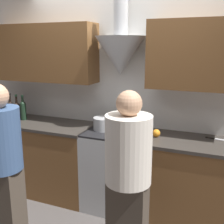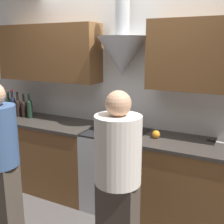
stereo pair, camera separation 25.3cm
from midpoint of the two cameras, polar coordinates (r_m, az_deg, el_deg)
The scene contains 16 objects.
ground_plane at distance 3.33m, azimuth -4.09°, elevation -21.29°, with size 12.00×12.00×0.00m, color #4C4744.
wall_back at distance 3.35m, azimuth -0.86°, elevation 6.24°, with size 8.40×0.56×2.60m.
counter_left at distance 3.89m, azimuth -16.00°, elevation -8.66°, with size 1.46×0.62×0.94m.
counter_right at distance 3.15m, azimuth 13.19°, elevation -13.83°, with size 1.07×0.62×0.94m.
stove_range at distance 3.37m, azimuth -1.52°, elevation -11.56°, with size 0.66×0.60×0.94m.
wine_bottle_0 at distance 4.15m, azimuth -23.41°, elevation 0.86°, with size 0.07×0.07×0.33m.
wine_bottle_1 at distance 4.07m, azimuth -22.63°, elevation 0.89°, with size 0.08×0.08×0.37m.
wine_bottle_2 at distance 4.02m, azimuth -21.63°, elevation 0.60°, with size 0.07×0.07×0.34m.
wine_bottle_3 at distance 3.96m, azimuth -20.49°, elevation 0.44°, with size 0.08×0.08×0.33m.
wine_bottle_4 at distance 3.89m, azimuth -19.40°, elevation 0.47°, with size 0.08×0.08×0.33m.
stock_pot at distance 3.26m, azimuth -3.84°, elevation -2.38°, with size 0.25×0.25×0.14m.
mixing_bowl at distance 3.15m, azimuth 1.03°, elevation -3.61°, with size 0.23×0.23×0.07m.
orange_fruit at distance 3.02m, azimuth 6.64°, elevation -4.31°, with size 0.08×0.08×0.08m.
chefs_knife at distance 3.08m, azimuth 18.59°, elevation -5.33°, with size 0.25×0.08×0.01m.
person_foreground_left at distance 2.67m, azimuth -23.96°, elevation -10.21°, with size 0.35×0.35×1.60m.
person_foreground_right at distance 2.27m, azimuth 0.00°, elevation -13.64°, with size 0.36×0.36×1.57m.
Camera 1 is at (1.14, -2.49, 1.89)m, focal length 45.00 mm.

